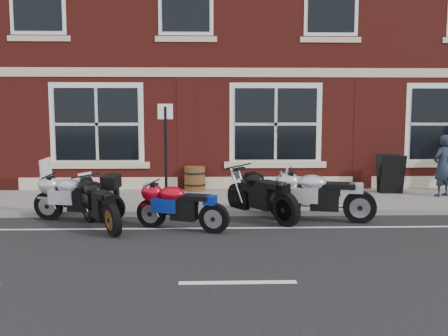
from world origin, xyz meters
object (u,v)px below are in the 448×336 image
Objects in this scene: moto_sport_black at (100,202)px; pedestrian_left at (442,166)px; moto_naked_black at (261,192)px; moto_touring_silver at (77,195)px; a_board_sign at (390,174)px; barrel_planter at (195,179)px; moto_sport_silver at (320,194)px; parking_sign at (166,149)px; moto_sport_red at (181,205)px.

moto_sport_black is 1.16× the size of pedestrian_left.
pedestrian_left is (4.95, 2.12, 0.33)m from moto_naked_black.
moto_touring_silver is 8.17m from a_board_sign.
moto_touring_silver is 2.97× the size of barrel_planter.
moto_sport_black is 0.92× the size of moto_naked_black.
moto_sport_silver is 0.93× the size of parking_sign.
moto_sport_black reaches higher than barrel_planter.
pedestrian_left is at bearing -11.30° from moto_sport_black.
a_board_sign is 5.34m from barrel_planter.
a_board_sign is 0.44× the size of parking_sign.
moto_sport_red is 7.32m from pedestrian_left.
pedestrian_left reaches higher than a_board_sign.
moto_touring_silver is at bearing -159.37° from a_board_sign.
pedestrian_left reaches higher than moto_naked_black.
moto_touring_silver is 1.09× the size of moto_sport_red.
moto_sport_red is 2.98m from moto_sport_silver.
moto_sport_silver is 3.25× the size of barrel_planter.
moto_touring_silver reaches higher than barrel_planter.
pedestrian_left is 1.53× the size of a_board_sign.
a_board_sign reaches higher than moto_sport_black.
parking_sign is (1.20, 1.26, 0.95)m from moto_sport_black.
parking_sign is (1.85, 0.55, 0.94)m from moto_touring_silver.
moto_sport_red is 4.23m from barrel_planter.
a_board_sign reaches higher than barrel_planter.
a_board_sign is (7.71, 2.69, 0.10)m from moto_touring_silver.
a_board_sign reaches higher than moto_sport_red.
moto_sport_silver is at bearing -24.07° from moto_sport_black.
parking_sign reaches higher than moto_sport_red.
moto_sport_black is 2.74× the size of barrel_planter.
moto_naked_black reaches higher than barrel_planter.
barrel_planter is (-5.30, 0.61, -0.19)m from a_board_sign.
moto_sport_red is at bearing -38.20° from moto_sport_black.
parking_sign reaches higher than moto_sport_black.
a_board_sign is at bearing -52.99° from pedestrian_left.
parking_sign is (-3.30, 0.75, 0.91)m from moto_sport_silver.
moto_sport_silver reaches higher than barrel_planter.
moto_sport_black is at bearing -113.65° from barrel_planter.
pedestrian_left is 6.58m from barrel_planter.
moto_sport_silver is at bearing -22.19° from parking_sign.
pedestrian_left is at bearing -23.24° from a_board_sign.
moto_sport_black is 7.84m from a_board_sign.
moto_naked_black is at bearing -143.61° from a_board_sign.
parking_sign is at bearing -101.53° from barrel_planter.
a_board_sign is (2.57, 2.90, 0.07)m from moto_sport_silver.
a_board_sign is at bearing 10.75° from parking_sign.
moto_naked_black is at bearing -23.10° from parking_sign.
pedestrian_left is at bearing -43.07° from moto_sport_red.
moto_sport_red is at bearing -92.15° from barrel_planter.
moto_touring_silver reaches higher than moto_sport_black.
moto_sport_red is 0.78× the size of parking_sign.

